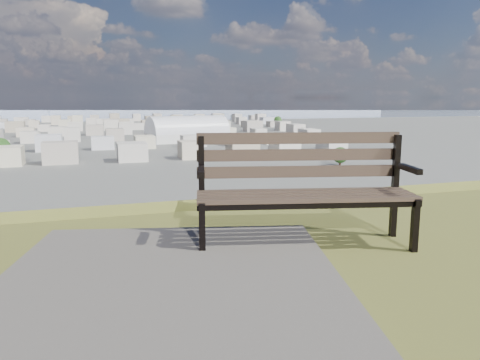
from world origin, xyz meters
name	(u,v)px	position (x,y,z in m)	size (l,w,h in m)	color
park_bench	(303,182)	(-1.01, 2.40, 25.59)	(2.09, 1.08, 1.05)	#3D3323
gravel_patch	(164,310)	(-2.51, 1.28, 25.03)	(2.55, 3.65, 0.07)	#5B574F
arena	(188,133)	(53.59, 281.10, 4.81)	(51.79, 31.09, 20.42)	silver
city_blocks	(94,127)	(0.00, 394.44, 3.50)	(395.00, 361.00, 7.00)	beige
city_trees	(52,132)	(-26.39, 319.00, 4.83)	(406.52, 387.20, 9.98)	#37241B
bay_water	(91,112)	(0.00, 900.00, 0.00)	(2400.00, 700.00, 0.12)	#8DA0B4
far_hills	(67,98)	(-60.92, 1402.93, 25.47)	(2050.00, 340.00, 60.00)	#9AA4BF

